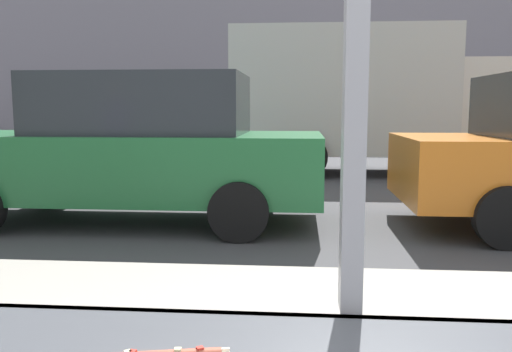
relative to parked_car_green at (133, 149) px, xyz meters
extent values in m
plane|color=#424244|center=(2.14, 2.86, -0.90)|extent=(60.00, 60.00, 0.00)
cube|color=#2A2C30|center=(2.14, -5.11, 0.02)|extent=(2.25, 0.02, 0.02)
cube|color=gray|center=(2.14, 14.16, 1.98)|extent=(28.00, 1.20, 5.78)
cube|color=red|center=(1.85, -5.40, 0.08)|extent=(0.02, 0.01, 0.01)
cube|color=beige|center=(1.81, -5.41, 0.08)|extent=(0.01, 0.01, 0.01)
cube|color=#236B38|center=(-0.06, 0.00, -0.20)|extent=(4.66, 1.74, 0.77)
cube|color=#282D33|center=(0.14, 0.00, 0.54)|extent=(2.42, 1.53, 0.71)
cylinder|color=black|center=(1.39, 0.87, -0.58)|extent=(0.64, 0.18, 0.64)
cylinder|color=black|center=(1.39, -0.87, -0.58)|extent=(0.64, 0.18, 0.64)
cylinder|color=black|center=(-1.50, 0.87, -0.58)|extent=(0.64, 0.18, 0.64)
cylinder|color=black|center=(4.07, 0.94, -0.58)|extent=(0.64, 0.18, 0.64)
cylinder|color=black|center=(4.07, -0.94, -0.58)|extent=(0.64, 0.18, 0.64)
cube|color=beige|center=(2.84, 5.16, 0.82)|extent=(4.44, 2.20, 2.55)
cube|color=beige|center=(5.86, 5.16, 0.50)|extent=(1.90, 2.10, 1.90)
cylinder|color=black|center=(5.86, 6.21, -0.45)|extent=(0.90, 0.24, 0.90)
cylinder|color=black|center=(5.86, 4.11, -0.45)|extent=(0.90, 0.24, 0.90)
cylinder|color=black|center=(2.11, 6.26, -0.45)|extent=(0.90, 0.24, 0.90)
cylinder|color=black|center=(2.11, 4.06, -0.45)|extent=(0.90, 0.24, 0.90)
camera|label=1|loc=(2.02, -6.26, 0.50)|focal=37.12mm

